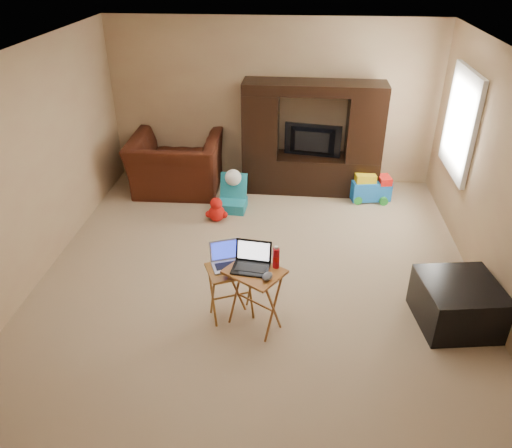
# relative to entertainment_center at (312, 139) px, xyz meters

# --- Properties ---
(floor) EXTENTS (5.50, 5.50, 0.00)m
(floor) POSITION_rel_entertainment_center_xyz_m (-0.62, -2.35, -0.84)
(floor) COLOR #C5AD88
(floor) RESTS_ON ground
(ceiling) EXTENTS (5.50, 5.50, 0.00)m
(ceiling) POSITION_rel_entertainment_center_xyz_m (-0.62, -2.35, 1.66)
(ceiling) COLOR silver
(ceiling) RESTS_ON ground
(wall_back) EXTENTS (5.00, 0.00, 5.00)m
(wall_back) POSITION_rel_entertainment_center_xyz_m (-0.62, 0.40, 0.41)
(wall_back) COLOR tan
(wall_back) RESTS_ON ground
(wall_front) EXTENTS (5.00, 0.00, 5.00)m
(wall_front) POSITION_rel_entertainment_center_xyz_m (-0.62, -5.10, 0.41)
(wall_front) COLOR tan
(wall_front) RESTS_ON ground
(wall_left) EXTENTS (0.00, 5.50, 5.50)m
(wall_left) POSITION_rel_entertainment_center_xyz_m (-3.12, -2.35, 0.41)
(wall_left) COLOR tan
(wall_left) RESTS_ON ground
(wall_right) EXTENTS (0.00, 5.50, 5.50)m
(wall_right) POSITION_rel_entertainment_center_xyz_m (1.88, -2.35, 0.41)
(wall_right) COLOR tan
(wall_right) RESTS_ON ground
(window_pane) EXTENTS (0.00, 1.20, 1.20)m
(window_pane) POSITION_rel_entertainment_center_xyz_m (1.86, -0.80, 0.56)
(window_pane) COLOR white
(window_pane) RESTS_ON ground
(window_frame) EXTENTS (0.06, 1.14, 1.34)m
(window_frame) POSITION_rel_entertainment_center_xyz_m (1.84, -0.80, 0.56)
(window_frame) COLOR white
(window_frame) RESTS_ON ground
(entertainment_center) EXTENTS (2.06, 0.54, 1.68)m
(entertainment_center) POSITION_rel_entertainment_center_xyz_m (0.00, 0.00, 0.00)
(entertainment_center) COLOR black
(entertainment_center) RESTS_ON floor
(television) EXTENTS (0.86, 0.26, 0.49)m
(television) POSITION_rel_entertainment_center_xyz_m (-0.00, -0.04, -0.03)
(television) COLOR black
(television) RESTS_ON entertainment_center
(recliner) EXTENTS (1.35, 1.19, 0.86)m
(recliner) POSITION_rel_entertainment_center_xyz_m (-2.04, -0.21, -0.41)
(recliner) COLOR #47190F
(recliner) RESTS_ON floor
(child_rocker) EXTENTS (0.41, 0.46, 0.51)m
(child_rocker) POSITION_rel_entertainment_center_xyz_m (-1.11, -0.77, -0.58)
(child_rocker) COLOR teal
(child_rocker) RESTS_ON floor
(plush_toy) EXTENTS (0.32, 0.27, 0.36)m
(plush_toy) POSITION_rel_entertainment_center_xyz_m (-1.29, -1.11, -0.66)
(plush_toy) COLOR red
(plush_toy) RESTS_ON floor
(push_toy) EXTENTS (0.65, 0.51, 0.44)m
(push_toy) POSITION_rel_entertainment_center_xyz_m (0.91, -0.27, -0.62)
(push_toy) COLOR blue
(push_toy) RESTS_ON floor
(ottoman) EXTENTS (0.85, 0.85, 0.48)m
(ottoman) POSITION_rel_entertainment_center_xyz_m (1.46, -3.01, -0.60)
(ottoman) COLOR black
(ottoman) RESTS_ON floor
(tray_table_left) EXTENTS (0.56, 0.52, 0.59)m
(tray_table_left) POSITION_rel_entertainment_center_xyz_m (-0.82, -3.10, -0.54)
(tray_table_left) COLOR #A36727
(tray_table_left) RESTS_ON floor
(tray_table_right) EXTENTS (0.66, 0.63, 0.68)m
(tray_table_right) POSITION_rel_entertainment_center_xyz_m (-0.57, -3.23, -0.50)
(tray_table_right) COLOR #9E5826
(tray_table_right) RESTS_ON floor
(laptop_left) EXTENTS (0.38, 0.35, 0.24)m
(laptop_left) POSITION_rel_entertainment_center_xyz_m (-0.85, -3.07, -0.13)
(laptop_left) COLOR #ACACB1
(laptop_left) RESTS_ON tray_table_left
(laptop_right) EXTENTS (0.38, 0.33, 0.24)m
(laptop_right) POSITION_rel_entertainment_center_xyz_m (-0.61, -3.21, -0.05)
(laptop_right) COLOR black
(laptop_right) RESTS_ON tray_table_right
(mouse_left) EXTENTS (0.10, 0.14, 0.05)m
(mouse_left) POSITION_rel_entertainment_center_xyz_m (-0.63, -3.17, -0.22)
(mouse_left) COLOR silver
(mouse_left) RESTS_ON tray_table_left
(mouse_right) EXTENTS (0.13, 0.16, 0.06)m
(mouse_right) POSITION_rel_entertainment_center_xyz_m (-0.44, -3.35, -0.14)
(mouse_right) COLOR #46464B
(mouse_right) RESTS_ON tray_table_right
(water_bottle) EXTENTS (0.07, 0.07, 0.21)m
(water_bottle) POSITION_rel_entertainment_center_xyz_m (-0.37, -3.15, -0.06)
(water_bottle) COLOR #B90B15
(water_bottle) RESTS_ON tray_table_right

